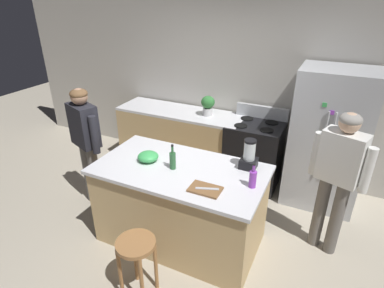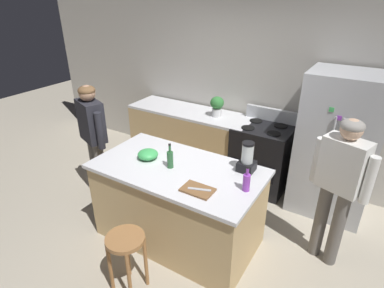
% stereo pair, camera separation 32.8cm
% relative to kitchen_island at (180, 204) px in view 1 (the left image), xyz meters
% --- Properties ---
extents(ground_plane, '(14.00, 14.00, 0.00)m').
position_rel_kitchen_island_xyz_m(ground_plane, '(0.00, 0.00, -0.48)').
color(ground_plane, '#B2A893').
extents(back_wall, '(8.00, 0.10, 2.70)m').
position_rel_kitchen_island_xyz_m(back_wall, '(0.00, 1.95, 0.87)').
color(back_wall, '#BCB7AD').
rests_on(back_wall, ground_plane).
extents(kitchen_island, '(1.81, 0.99, 0.95)m').
position_rel_kitchen_island_xyz_m(kitchen_island, '(0.00, 0.00, 0.00)').
color(kitchen_island, tan).
rests_on(kitchen_island, ground_plane).
extents(back_counter_run, '(2.00, 0.64, 0.95)m').
position_rel_kitchen_island_xyz_m(back_counter_run, '(-0.80, 1.55, -0.00)').
color(back_counter_run, tan).
rests_on(back_counter_run, ground_plane).
extents(refrigerator, '(0.90, 0.73, 1.82)m').
position_rel_kitchen_island_xyz_m(refrigerator, '(1.35, 1.50, 0.44)').
color(refrigerator, '#B7BABF').
rests_on(refrigerator, ground_plane).
extents(stove_range, '(0.76, 0.65, 1.13)m').
position_rel_kitchen_island_xyz_m(stove_range, '(0.41, 1.52, 0.01)').
color(stove_range, black).
rests_on(stove_range, ground_plane).
extents(person_by_island_left, '(0.58, 0.35, 1.61)m').
position_rel_kitchen_island_xyz_m(person_by_island_left, '(-1.39, 0.12, 0.50)').
color(person_by_island_left, '#66605B').
rests_on(person_by_island_left, ground_plane).
extents(person_by_sink_right, '(0.59, 0.33, 1.62)m').
position_rel_kitchen_island_xyz_m(person_by_sink_right, '(1.51, 0.56, 0.51)').
color(person_by_sink_right, '#66605B').
rests_on(person_by_sink_right, ground_plane).
extents(bar_stool, '(0.36, 0.36, 0.64)m').
position_rel_kitchen_island_xyz_m(bar_stool, '(-0.01, -0.84, 0.02)').
color(bar_stool, '#9E6B3D').
rests_on(bar_stool, ground_plane).
extents(potted_plant, '(0.20, 0.20, 0.30)m').
position_rel_kitchen_island_xyz_m(potted_plant, '(-0.34, 1.55, 0.65)').
color(potted_plant, silver).
rests_on(potted_plant, back_counter_run).
extents(blender_appliance, '(0.17, 0.17, 0.32)m').
position_rel_kitchen_island_xyz_m(blender_appliance, '(0.65, 0.32, 0.61)').
color(blender_appliance, black).
rests_on(blender_appliance, kitchen_island).
extents(bottle_soda, '(0.07, 0.07, 0.26)m').
position_rel_kitchen_island_xyz_m(bottle_soda, '(0.78, -0.01, 0.57)').
color(bottle_soda, purple).
rests_on(bottle_soda, kitchen_island).
extents(bottle_olive_oil, '(0.07, 0.07, 0.28)m').
position_rel_kitchen_island_xyz_m(bottle_olive_oil, '(-0.06, -0.04, 0.57)').
color(bottle_olive_oil, '#2D6638').
rests_on(bottle_olive_oil, kitchen_island).
extents(mixing_bowl, '(0.23, 0.23, 0.10)m').
position_rel_kitchen_island_xyz_m(mixing_bowl, '(-0.39, -0.01, 0.52)').
color(mixing_bowl, '#3FB259').
rests_on(mixing_bowl, kitchen_island).
extents(cutting_board, '(0.30, 0.20, 0.02)m').
position_rel_kitchen_island_xyz_m(cutting_board, '(0.40, -0.26, 0.48)').
color(cutting_board, brown).
rests_on(cutting_board, kitchen_island).
extents(chef_knife, '(0.22, 0.10, 0.01)m').
position_rel_kitchen_island_xyz_m(chef_knife, '(0.42, -0.26, 0.50)').
color(chef_knife, '#B7BABF').
rests_on(chef_knife, cutting_board).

